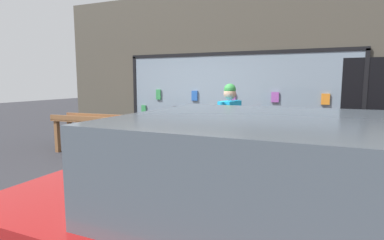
# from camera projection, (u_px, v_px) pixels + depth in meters

# --- Properties ---
(ground_plane) EXTENTS (40.00, 40.00, 0.00)m
(ground_plane) POSITION_uv_depth(u_px,v_px,m) (160.00, 174.00, 5.31)
(ground_plane) COLOR #2D2D33
(shopfront_facade) EXTENTS (7.87, 0.29, 3.75)m
(shopfront_facade) POSITION_uv_depth(u_px,v_px,m) (209.00, 73.00, 7.24)
(shopfront_facade) COLOR #4C473D
(shopfront_facade) RESTS_ON ground_plane
(display_table_left) EXTENTS (2.99, 0.66, 0.88)m
(display_table_left) POSITION_uv_depth(u_px,v_px,m) (113.00, 124.00, 6.60)
(display_table_left) COLOR brown
(display_table_left) RESTS_ON ground_plane
(display_table_right) EXTENTS (3.00, 0.77, 0.91)m
(display_table_right) POSITION_uv_depth(u_px,v_px,m) (261.00, 131.00, 5.38)
(display_table_right) COLOR brown
(display_table_right) RESTS_ON ground_plane
(person_browsing) EXTENTS (0.31, 0.63, 1.60)m
(person_browsing) POSITION_uv_depth(u_px,v_px,m) (229.00, 124.00, 4.99)
(person_browsing) COLOR #2D334C
(person_browsing) RESTS_ON ground_plane
(small_dog) EXTENTS (0.33, 0.61, 0.45)m
(small_dog) POSITION_uv_depth(u_px,v_px,m) (250.00, 164.00, 4.81)
(small_dog) COLOR white
(small_dog) RESTS_ON ground_plane
(parked_car) EXTENTS (4.14, 2.05, 1.41)m
(parked_car) POSITION_uv_depth(u_px,v_px,m) (309.00, 227.00, 1.83)
(parked_car) COLOR #A51919
(parked_car) RESTS_ON ground_plane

